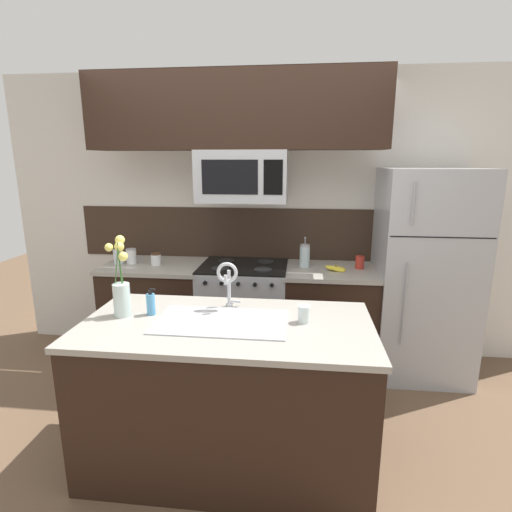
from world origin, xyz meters
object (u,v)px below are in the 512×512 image
at_px(refrigerator, 423,274).
at_px(storage_jar_short, 156,259).
at_px(drinking_glass, 304,314).
at_px(coffee_tin, 360,262).
at_px(french_press, 305,256).
at_px(storage_jar_tall, 118,255).
at_px(flower_vase, 121,291).
at_px(microwave, 243,176).
at_px(dish_soap_bottle, 151,304).
at_px(stove_range, 244,314).
at_px(banana_bunch, 336,269).
at_px(storage_jar_medium, 131,256).
at_px(sink_faucet, 228,279).

bearing_deg(refrigerator, storage_jar_short, -178.88).
height_order(storage_jar_short, drinking_glass, storage_jar_short).
bearing_deg(coffee_tin, storage_jar_short, -177.59).
xyz_separation_m(french_press, coffee_tin, (0.47, -0.01, -0.04)).
xyz_separation_m(storage_jar_tall, flower_vase, (0.58, -1.19, 0.08)).
relative_size(microwave, flower_vase, 1.55).
bearing_deg(storage_jar_short, drinking_glass, -41.82).
height_order(storage_jar_short, dish_soap_bottle, dish_soap_bottle).
xyz_separation_m(stove_range, banana_bunch, (0.79, -0.06, 0.47)).
distance_m(storage_jar_short, dish_soap_bottle, 1.22).
xyz_separation_m(storage_jar_tall, drinking_glass, (1.67, -1.18, -0.03)).
xyz_separation_m(banana_bunch, dish_soap_bottle, (-1.19, -1.12, 0.05)).
relative_size(stove_range, microwave, 1.25).
bearing_deg(refrigerator, french_press, 177.71).
xyz_separation_m(storage_jar_medium, coffee_tin, (2.04, 0.05, -0.01)).
bearing_deg(sink_faucet, coffee_tin, 48.51).
relative_size(stove_range, coffee_tin, 8.45).
distance_m(coffee_tin, dish_soap_bottle, 1.87).
bearing_deg(refrigerator, sink_faucet, -144.69).
height_order(coffee_tin, flower_vase, flower_vase).
distance_m(refrigerator, french_press, 1.01).
xyz_separation_m(sink_faucet, flower_vase, (-0.61, -0.18, -0.04)).
relative_size(drinking_glass, flower_vase, 0.21).
distance_m(storage_jar_tall, flower_vase, 1.33).
bearing_deg(storage_jar_tall, sink_faucet, -40.33).
height_order(storage_jar_medium, drinking_glass, storage_jar_medium).
relative_size(storage_jar_medium, banana_bunch, 0.71).
bearing_deg(flower_vase, drinking_glass, 0.69).
xyz_separation_m(microwave, sink_faucet, (0.05, -1.01, -0.59)).
xyz_separation_m(french_press, sink_faucet, (-0.48, -1.09, 0.10)).
bearing_deg(storage_jar_tall, refrigerator, 0.80).
height_order(refrigerator, coffee_tin, refrigerator).
distance_m(microwave, banana_bunch, 1.10).
height_order(microwave, drinking_glass, microwave).
bearing_deg(storage_jar_tall, french_press, 2.65).
height_order(storage_jar_tall, storage_jar_short, storage_jar_tall).
height_order(microwave, sink_faucet, microwave).
bearing_deg(storage_jar_tall, banana_bunch, -1.25).
height_order(refrigerator, storage_jar_tall, refrigerator).
relative_size(storage_jar_tall, flower_vase, 0.32).
bearing_deg(dish_soap_bottle, french_press, 53.16).
bearing_deg(banana_bunch, storage_jar_short, 178.75).
bearing_deg(flower_vase, coffee_tin, 38.83).
bearing_deg(storage_jar_medium, storage_jar_tall, -171.06).
xyz_separation_m(stove_range, french_press, (0.53, 0.06, 0.55)).
distance_m(refrigerator, storage_jar_short, 2.33).
xyz_separation_m(microwave, storage_jar_tall, (-1.15, 0.00, -0.71)).
xyz_separation_m(stove_range, refrigerator, (1.53, 0.02, 0.42)).
bearing_deg(storage_jar_medium, storage_jar_short, -6.16).
bearing_deg(stove_range, dish_soap_bottle, -108.58).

